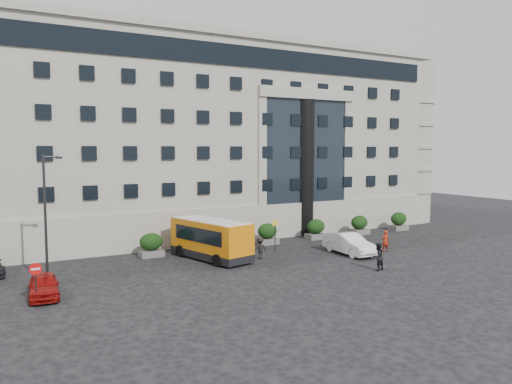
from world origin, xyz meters
TOP-DOWN VIEW (x-y plane):
  - ground at (0.00, 0.00)m, footprint 120.00×120.00m
  - civic_building at (6.00, 22.00)m, footprint 44.00×24.00m
  - entrance_column at (12.00, 10.30)m, footprint 1.80×1.80m
  - hedge_a at (-4.00, 7.80)m, footprint 1.80×1.26m
  - hedge_b at (1.20, 7.80)m, footprint 1.80×1.26m
  - hedge_c at (6.40, 7.80)m, footprint 1.80×1.26m
  - hedge_d at (11.60, 7.80)m, footprint 1.80×1.26m
  - hedge_e at (16.80, 7.80)m, footprint 1.80×1.26m
  - hedge_f at (22.00, 7.80)m, footprint 1.80×1.26m
  - street_lamp at (-11.94, 3.00)m, footprint 1.16×0.18m
  - bus_stop_sign at (5.50, 5.00)m, footprint 0.50×0.08m
  - no_entry_sign at (-13.00, -1.04)m, footprint 0.64×0.16m
  - minibus at (-0.29, 4.81)m, footprint 4.17×7.54m
  - red_truck at (-12.02, 15.01)m, footprint 2.92×5.81m
  - parked_car_a at (-12.49, 0.43)m, footprint 1.95×4.09m
  - white_taxi at (10.00, 1.09)m, footprint 1.88×5.05m
  - pedestrian_a at (13.16, 0.41)m, footprint 0.72×0.56m
  - pedestrian_b at (8.30, -3.99)m, footprint 1.01×0.83m
  - pedestrian_c at (3.00, 3.06)m, footprint 1.06×0.62m

SIDE VIEW (x-z plane):
  - ground at x=0.00m, z-range 0.00..0.00m
  - parked_car_a at x=-12.49m, z-range 0.00..1.35m
  - pedestrian_c at x=3.00m, z-range 0.00..1.62m
  - white_taxi at x=10.00m, z-range 0.00..1.65m
  - pedestrian_a at x=13.16m, z-range 0.00..1.74m
  - hedge_a at x=-4.00m, z-range 0.01..1.85m
  - hedge_b at x=1.20m, z-range 0.01..1.85m
  - hedge_c at x=6.40m, z-range 0.01..1.85m
  - hedge_d at x=11.60m, z-range 0.01..1.85m
  - hedge_e at x=16.80m, z-range 0.01..1.85m
  - hedge_f at x=22.00m, z-range 0.01..1.85m
  - pedestrian_b at x=8.30m, z-range 0.00..1.90m
  - red_truck at x=-12.02m, z-range 0.04..3.11m
  - minibus at x=-0.29m, z-range 0.15..3.14m
  - no_entry_sign at x=-13.00m, z-range 0.49..2.81m
  - bus_stop_sign at x=5.50m, z-range 0.47..2.99m
  - street_lamp at x=-11.94m, z-range 0.37..8.37m
  - entrance_column at x=12.00m, z-range 0.00..13.00m
  - civic_building at x=6.00m, z-range 0.00..18.00m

